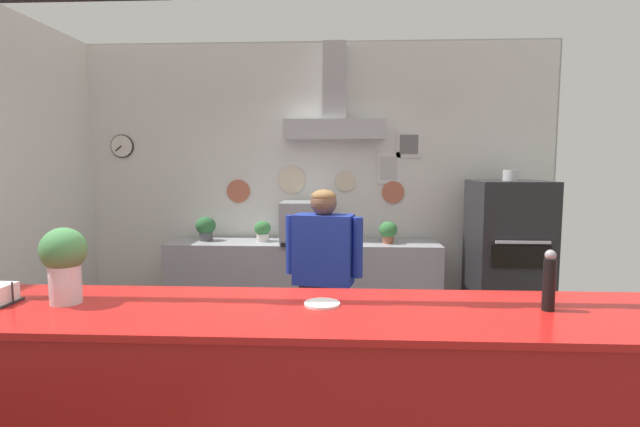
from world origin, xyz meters
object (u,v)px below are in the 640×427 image
Objects in this scene: potted_oregano at (263,230)px; pizza_oven at (507,262)px; shop_worker at (324,282)px; potted_thyme at (206,227)px; pepper_grinder at (549,281)px; potted_basil at (388,231)px; basil_vase at (64,263)px; espresso_machine at (307,223)px; condiment_plate at (322,304)px.

pizza_oven is at bearing -6.87° from potted_oregano.
shop_worker is 6.05× the size of potted_thyme.
potted_oregano is 3.28m from pepper_grinder.
potted_oregano is 0.97× the size of potted_basil.
shop_worker is 6.85× the size of potted_basil.
potted_thyme is at bearing 93.54° from basil_vase.
potted_oregano is (-0.46, 0.05, -0.09)m from espresso_machine.
potted_basil is 3.23m from basil_vase.
pizza_oven is at bearing 56.23° from condiment_plate.
shop_worker is (-1.71, -1.01, 0.04)m from pizza_oven.
potted_oregano is at bearing 174.25° from espresso_machine.
shop_worker reaches higher than espresso_machine.
potted_thyme reaches higher than potted_basil.
pepper_grinder is at bearing -80.82° from potted_basil.
shop_worker is 1.31m from espresso_machine.
basil_vase reaches higher than potted_thyme.
pizza_oven is 2.99m from condiment_plate.
basil_vase is at bearing -107.96° from espresso_machine.
basil_vase reaches higher than potted_basil.
pizza_oven is 1.99m from shop_worker.
potted_oregano is 0.62× the size of basil_vase.
potted_thyme is 3.08m from condiment_plate.
condiment_plate is 0.61× the size of pepper_grinder.
pepper_grinder reaches higher than espresso_machine.
pepper_grinder is (2.15, -0.00, -0.06)m from basil_vase.
shop_worker is at bearing -62.22° from potted_oregano.
pepper_grinder is at bearing -1.59° from condiment_plate.
potted_thyme is at bearing 177.75° from potted_basil.
potted_thyme is at bearing 174.21° from pizza_oven.
espresso_machine is at bearing 172.86° from pizza_oven.
espresso_machine reaches higher than condiment_plate.
pizza_oven reaches higher than shop_worker.
pizza_oven is at bearing -5.79° from potted_thyme.
pizza_oven is 10.16× the size of condiment_plate.
potted_oregano is at bearing 81.29° from basil_vase.
potted_oregano is at bearing 105.04° from condiment_plate.
shop_worker is at bearing 53.14° from basil_vase.
potted_basil is (0.60, 1.24, 0.22)m from shop_worker.
potted_oregano is 2.83m from basil_vase.
pizza_oven is at bearing -11.69° from potted_basil.
pepper_grinder is at bearing -50.32° from potted_thyme.
condiment_plate is 0.47× the size of basil_vase.
espresso_machine is (-1.93, 0.24, 0.33)m from pizza_oven.
basil_vase is at bearing 179.99° from pepper_grinder.
pizza_oven reaches higher than espresso_machine.
potted_thyme is 1.88m from potted_basil.
shop_worker is at bearing -115.67° from potted_basil.
shop_worker is 1.48m from condiment_plate.
potted_oregano is 1.32× the size of condiment_plate.
potted_thyme is (-2.99, 0.30, 0.27)m from pizza_oven.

